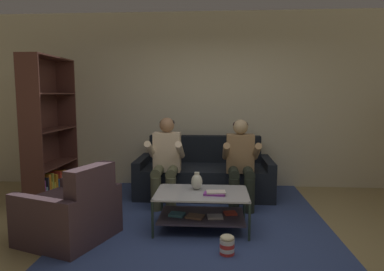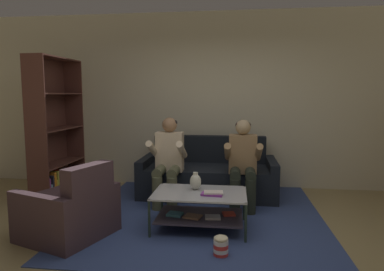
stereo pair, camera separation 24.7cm
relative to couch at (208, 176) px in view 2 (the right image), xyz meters
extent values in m
plane|color=#968152|center=(0.10, -1.84, -0.30)|extent=(16.80, 16.80, 0.00)
cube|color=beige|center=(0.10, 0.62, 1.15)|extent=(8.40, 0.12, 2.90)
cube|color=black|center=(0.00, -0.05, -0.07)|extent=(1.79, 0.91, 0.46)
cube|color=black|center=(0.00, 0.31, 0.37)|extent=(1.79, 0.18, 0.43)
cube|color=black|center=(-0.96, -0.05, -0.01)|extent=(0.13, 0.91, 0.58)
cube|color=black|center=(0.96, -0.05, -0.01)|extent=(0.13, 0.91, 0.58)
cylinder|color=#585B3F|center=(-0.62, -0.81, -0.07)|extent=(0.14, 0.14, 0.46)
cylinder|color=#585B3F|center=(-0.42, -0.81, -0.07)|extent=(0.14, 0.14, 0.46)
cylinder|color=#585B3F|center=(-0.62, -0.63, 0.20)|extent=(0.14, 0.42, 0.14)
cylinder|color=#585B3F|center=(-0.42, -0.63, 0.20)|extent=(0.14, 0.42, 0.14)
cube|color=beige|center=(-0.52, -0.42, 0.44)|extent=(0.38, 0.22, 0.56)
cylinder|color=beige|center=(-0.72, -0.60, 0.50)|extent=(0.09, 0.49, 0.31)
cylinder|color=beige|center=(-0.31, -0.60, 0.50)|extent=(0.09, 0.49, 0.31)
sphere|color=#996F4F|center=(-0.52, -0.42, 0.83)|extent=(0.21, 0.21, 0.21)
ellipsoid|color=black|center=(-0.52, -0.40, 0.85)|extent=(0.21, 0.21, 0.13)
cylinder|color=#242A21|center=(0.42, -0.81, -0.07)|extent=(0.14, 0.14, 0.46)
cylinder|color=#242A21|center=(0.62, -0.81, -0.07)|extent=(0.14, 0.14, 0.46)
cylinder|color=#242A21|center=(0.42, -0.63, 0.20)|extent=(0.14, 0.42, 0.14)
cylinder|color=#242A21|center=(0.62, -0.63, 0.20)|extent=(0.14, 0.42, 0.14)
cube|color=#97754F|center=(0.52, -0.42, 0.43)|extent=(0.38, 0.22, 0.54)
cylinder|color=#97754F|center=(0.31, -0.60, 0.48)|extent=(0.09, 0.49, 0.31)
cylinder|color=#97754F|center=(0.72, -0.60, 0.48)|extent=(0.09, 0.49, 0.31)
sphere|color=tan|center=(0.52, -0.42, 0.80)|extent=(0.21, 0.21, 0.21)
ellipsoid|color=black|center=(0.52, -0.40, 0.83)|extent=(0.21, 0.21, 0.13)
cube|color=#B6B7BD|center=(0.02, -1.38, 0.13)|extent=(1.06, 0.68, 0.02)
cube|color=#3C3441|center=(0.02, -1.38, -0.15)|extent=(0.97, 0.63, 0.02)
cylinder|color=#243429|center=(-0.50, -1.70, -0.08)|extent=(0.03, 0.03, 0.43)
cylinder|color=#243429|center=(0.53, -1.70, -0.08)|extent=(0.03, 0.03, 0.43)
cylinder|color=#243429|center=(-0.50, -1.05, -0.08)|extent=(0.03, 0.03, 0.43)
cylinder|color=#243429|center=(0.53, -1.05, -0.08)|extent=(0.03, 0.03, 0.43)
cube|color=teal|center=(-0.27, -1.41, -0.12)|extent=(0.19, 0.17, 0.03)
cube|color=#9B7350|center=(-0.06, -1.45, -0.13)|extent=(0.22, 0.20, 0.02)
cube|color=silver|center=(0.17, -1.45, -0.12)|extent=(0.18, 0.15, 0.02)
cube|color=#C83C2B|center=(0.35, -1.32, -0.13)|extent=(0.16, 0.15, 0.02)
cube|color=navy|center=(0.01, -0.81, -0.29)|extent=(3.00, 3.33, 0.01)
cube|color=slate|center=(0.01, -0.81, -0.29)|extent=(1.65, 1.83, 0.00)
ellipsoid|color=silver|center=(-0.05, -1.27, 0.23)|extent=(0.13, 0.13, 0.19)
cylinder|color=silver|center=(-0.05, -1.27, 0.32)|extent=(0.06, 0.06, 0.04)
cube|color=purple|center=(0.16, -1.47, 0.15)|extent=(0.25, 0.15, 0.02)
cube|color=silver|center=(0.18, -1.46, 0.17)|extent=(0.22, 0.15, 0.02)
cube|color=#563029|center=(-2.24, -0.93, 0.75)|extent=(0.32, 0.02, 2.08)
cube|color=#563029|center=(-2.22, 0.14, 0.75)|extent=(0.32, 0.02, 2.08)
cube|color=#563029|center=(-2.38, -0.40, 0.75)|extent=(0.04, 1.09, 2.08)
cube|color=#563029|center=(-2.23, -0.40, -0.29)|extent=(0.33, 1.05, 0.02)
cube|color=#563029|center=(-2.23, -0.40, 0.22)|extent=(0.33, 1.05, 0.02)
cube|color=#563029|center=(-2.23, -0.40, 0.75)|extent=(0.33, 1.05, 0.02)
cube|color=#563029|center=(-2.23, -0.40, 1.27)|extent=(0.33, 1.05, 0.02)
cube|color=#563029|center=(-2.23, -0.40, 1.78)|extent=(0.33, 1.05, 0.02)
cube|color=#913B90|center=(-2.21, -0.89, -0.08)|extent=(0.22, 0.05, 0.38)
cube|color=#6D9AB7|center=(-2.23, -0.84, -0.13)|extent=(0.27, 0.05, 0.29)
cube|color=#272837|center=(-2.20, -0.79, -0.08)|extent=(0.21, 0.03, 0.40)
cube|color=orange|center=(-2.21, -0.74, -0.06)|extent=(0.23, 0.05, 0.43)
cube|color=gold|center=(-2.21, -0.69, -0.12)|extent=(0.22, 0.03, 0.32)
cube|color=#AFB740|center=(-2.23, -0.66, -0.06)|extent=(0.27, 0.04, 0.43)
cube|color=yellow|center=(-2.23, -0.60, -0.13)|extent=(0.29, 0.05, 0.29)
cube|color=orange|center=(-2.20, -0.54, -0.08)|extent=(0.22, 0.06, 0.39)
cube|color=#255FB2|center=(-2.22, -0.48, -0.12)|extent=(0.25, 0.05, 0.30)
cube|color=red|center=(-2.23, -0.42, -0.07)|extent=(0.28, 0.05, 0.41)
cube|color=silver|center=(-2.23, -0.38, -0.11)|extent=(0.28, 0.03, 0.33)
cube|color=teal|center=(-2.20, -0.34, -0.11)|extent=(0.23, 0.04, 0.33)
cube|color=red|center=(-2.22, -0.30, -0.11)|extent=(0.26, 0.03, 0.33)
cube|color=orange|center=(-2.22, -0.24, -0.08)|extent=(0.28, 0.05, 0.39)
cube|color=#2A2E30|center=(-2.20, -0.20, -0.10)|extent=(0.22, 0.04, 0.36)
cube|color=#3E2C32|center=(-1.40, -1.77, -0.07)|extent=(0.97, 0.84, 0.46)
cube|color=#3E2C32|center=(-1.09, -1.88, 0.35)|extent=(0.36, 0.62, 0.37)
cube|color=#3E2C32|center=(-1.28, -1.43, -0.02)|extent=(0.80, 0.38, 0.56)
cube|color=#3E2C32|center=(-1.52, -2.10, -0.02)|extent=(0.80, 0.38, 0.56)
cylinder|color=red|center=(0.29, -2.02, -0.28)|extent=(0.14, 0.14, 0.04)
cylinder|color=white|center=(0.29, -2.02, -0.24)|extent=(0.14, 0.14, 0.04)
cylinder|color=red|center=(0.29, -2.02, -0.20)|extent=(0.14, 0.14, 0.04)
cylinder|color=white|center=(0.29, -2.02, -0.16)|extent=(0.14, 0.14, 0.04)
ellipsoid|color=beige|center=(0.29, -2.02, -0.12)|extent=(0.14, 0.14, 0.05)
camera|label=1|loc=(0.16, -5.19, 1.25)|focal=32.00mm
camera|label=2|loc=(0.40, -5.17, 1.25)|focal=32.00mm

